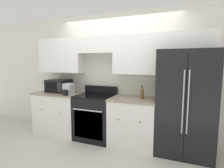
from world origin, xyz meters
The scene contains 9 objects.
ground_plane centered at (0.00, 0.00, 0.00)m, with size 12.00×12.00×0.00m, color beige.
wall_back centered at (0.02, 0.59, 1.48)m, with size 8.00×0.39×2.60m.
lower_cabinets_left centered at (-1.28, 0.31, 0.46)m, with size 1.06×0.64×0.92m.
lower_cabinets_right centered at (0.44, 0.31, 0.46)m, with size 0.88×0.64×0.92m.
oven_range centered at (-0.38, 0.31, 0.46)m, with size 0.77×0.65×1.08m.
refrigerator centered at (1.33, 0.36, 0.90)m, with size 0.93×0.75×1.79m.
microwave centered at (-1.34, 0.38, 1.06)m, with size 0.49×0.40×0.28m.
bottle centered at (0.59, 0.33, 1.01)m, with size 0.06×0.06×0.25m.
paper_towel_holder centered at (-0.93, 0.18, 1.02)m, with size 0.17×0.29×0.23m.
Camera 1 is at (1.24, -2.84, 1.59)m, focal length 28.00 mm.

